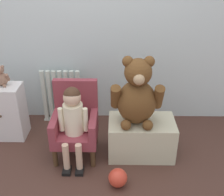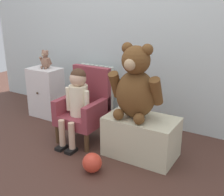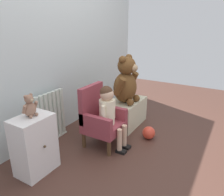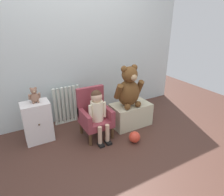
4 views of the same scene
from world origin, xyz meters
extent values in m
plane|color=#482C23|center=(0.00, 0.00, 0.00)|extent=(6.00, 6.00, 0.00)
cube|color=silver|center=(0.00, 1.23, 1.20)|extent=(3.80, 0.05, 2.40)
cylinder|color=silver|center=(-0.44, 1.11, 0.31)|extent=(0.05, 0.05, 0.58)
cylinder|color=silver|center=(-0.38, 1.11, 0.31)|extent=(0.05, 0.05, 0.58)
cylinder|color=silver|center=(-0.32, 1.11, 0.31)|extent=(0.05, 0.05, 0.58)
cylinder|color=silver|center=(-0.25, 1.11, 0.31)|extent=(0.05, 0.05, 0.58)
cylinder|color=silver|center=(-0.19, 1.11, 0.31)|extent=(0.05, 0.05, 0.58)
cylinder|color=silver|center=(-0.13, 1.11, 0.31)|extent=(0.05, 0.05, 0.58)
cylinder|color=silver|center=(-0.07, 1.11, 0.31)|extent=(0.05, 0.05, 0.58)
cube|color=silver|center=(-0.25, 1.11, 0.01)|extent=(0.43, 0.05, 0.02)
cube|color=silver|center=(-0.76, 0.81, 0.28)|extent=(0.36, 0.25, 0.56)
sphere|color=#4C3823|center=(-0.76, 0.67, 0.31)|extent=(0.02, 0.02, 0.02)
cube|color=#8C3540|center=(-0.03, 0.52, 0.23)|extent=(0.40, 0.40, 0.10)
cube|color=#8C3540|center=(-0.03, 0.68, 0.48)|extent=(0.40, 0.06, 0.41)
cube|color=#8C3540|center=(-0.20, 0.52, 0.35)|extent=(0.06, 0.40, 0.14)
cube|color=#8C3540|center=(0.14, 0.52, 0.35)|extent=(0.06, 0.40, 0.14)
cylinder|color=#4C331E|center=(-0.20, 0.35, 0.09)|extent=(0.04, 0.04, 0.18)
cylinder|color=#4C331E|center=(0.14, 0.35, 0.09)|extent=(0.04, 0.04, 0.18)
cylinder|color=#4C331E|center=(-0.20, 0.68, 0.09)|extent=(0.04, 0.04, 0.18)
cylinder|color=#4C331E|center=(0.14, 0.68, 0.09)|extent=(0.04, 0.04, 0.18)
cylinder|color=#F3E9C5|center=(-0.03, 0.48, 0.42)|extent=(0.17, 0.17, 0.28)
sphere|color=#D8AD8E|center=(-0.03, 0.48, 0.62)|extent=(0.15, 0.15, 0.15)
sphere|color=#472D1E|center=(-0.03, 0.48, 0.64)|extent=(0.14, 0.14, 0.14)
cylinder|color=#D8AD8E|center=(-0.09, 0.29, 0.15)|extent=(0.06, 0.06, 0.25)
cube|color=black|center=(-0.09, 0.27, 0.01)|extent=(0.07, 0.11, 0.03)
cylinder|color=#D8AD8E|center=(0.02, 0.29, 0.15)|extent=(0.06, 0.06, 0.25)
cube|color=black|center=(0.02, 0.27, 0.01)|extent=(0.07, 0.11, 0.03)
cylinder|color=#F3E9C5|center=(-0.14, 0.46, 0.42)|extent=(0.04, 0.04, 0.22)
cylinder|color=#F3E9C5|center=(0.07, 0.46, 0.42)|extent=(0.04, 0.04, 0.22)
cube|color=beige|center=(0.57, 0.54, 0.17)|extent=(0.60, 0.36, 0.35)
ellipsoid|color=brown|center=(0.51, 0.54, 0.55)|extent=(0.34, 0.29, 0.40)
sphere|color=brown|center=(0.51, 0.52, 0.83)|extent=(0.23, 0.23, 0.23)
sphere|color=tan|center=(0.51, 0.42, 0.81)|extent=(0.09, 0.09, 0.09)
sphere|color=brown|center=(0.43, 0.54, 0.92)|extent=(0.09, 0.09, 0.09)
sphere|color=brown|center=(0.60, 0.54, 0.92)|extent=(0.09, 0.09, 0.09)
cylinder|color=brown|center=(0.33, 0.52, 0.61)|extent=(0.09, 0.17, 0.24)
cylinder|color=brown|center=(0.69, 0.52, 0.61)|extent=(0.09, 0.17, 0.24)
sphere|color=brown|center=(0.42, 0.41, 0.39)|extent=(0.09, 0.09, 0.09)
sphere|color=brown|center=(0.60, 0.41, 0.39)|extent=(0.09, 0.09, 0.09)
ellipsoid|color=#8F6752|center=(-0.74, 0.83, 0.63)|extent=(0.11, 0.10, 0.13)
sphere|color=#8F6752|center=(-0.74, 0.82, 0.72)|extent=(0.08, 0.08, 0.08)
sphere|color=tan|center=(-0.74, 0.79, 0.72)|extent=(0.03, 0.03, 0.03)
sphere|color=#8F6752|center=(-0.77, 0.83, 0.75)|extent=(0.03, 0.03, 0.03)
sphere|color=#8F6752|center=(-0.71, 0.83, 0.75)|extent=(0.03, 0.03, 0.03)
cylinder|color=#8F6752|center=(-0.80, 0.82, 0.65)|extent=(0.03, 0.06, 0.08)
cylinder|color=#8F6752|center=(-0.68, 0.82, 0.65)|extent=(0.03, 0.06, 0.08)
sphere|color=#8F6752|center=(-0.77, 0.79, 0.58)|extent=(0.03, 0.03, 0.03)
sphere|color=#8F6752|center=(-0.71, 0.79, 0.58)|extent=(0.03, 0.03, 0.03)
sphere|color=red|center=(0.35, 0.12, 0.08)|extent=(0.15, 0.15, 0.15)
camera|label=1|loc=(0.33, -1.58, 1.71)|focal=45.00mm
camera|label=2|loc=(1.46, -1.43, 1.26)|focal=45.00mm
camera|label=3|loc=(-1.90, -0.69, 1.35)|focal=35.00mm
camera|label=4|loc=(-1.03, -1.72, 1.62)|focal=32.00mm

